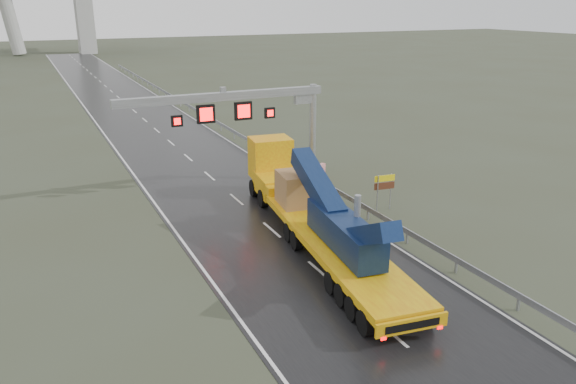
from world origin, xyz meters
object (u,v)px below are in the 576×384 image
sign_gantry (252,111)px  exit_sign_pair (384,185)px  heavy_haul_truck (307,202)px  striped_barrier (321,170)px

sign_gantry → exit_sign_pair: (5.82, -7.99, -3.92)m
heavy_haul_truck → sign_gantry: bearing=95.0°
exit_sign_pair → striped_barrier: (0.01, 8.40, -1.21)m
exit_sign_pair → striped_barrier: bearing=96.8°
sign_gantry → heavy_haul_truck: 9.86m
sign_gantry → exit_sign_pair: sign_gantry is taller
heavy_haul_truck → striped_barrier: size_ratio=21.51×
striped_barrier → heavy_haul_truck: bearing=-140.0°
heavy_haul_truck → striped_barrier: heavy_haul_truck is taller
sign_gantry → heavy_haul_truck: size_ratio=0.71×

